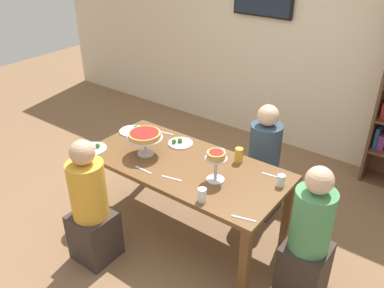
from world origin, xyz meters
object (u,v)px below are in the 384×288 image
at_px(water_glass_clear_far, 202,195).
at_px(cutlery_fork_near, 172,178).
at_px(cutlery_spare_fork, 165,133).
at_px(dining_table, 185,172).
at_px(beer_glass_amber_tall, 239,155).
at_px(water_glass_clear_near, 281,181).
at_px(diner_near_left, 91,211).
at_px(salad_plate_far_diner, 93,148).
at_px(diner_head_east, 308,242).
at_px(cutlery_fork_far, 244,219).
at_px(cutlery_knife_far, 272,176).
at_px(salad_plate_near_diner, 180,143).
at_px(deep_dish_pizza_stand, 145,137).
at_px(salad_plate_spare, 133,130).
at_px(cutlery_knife_near, 143,170).
at_px(water_glass_clear_spare, 221,155).
at_px(personal_pizza_stand, 216,160).
at_px(diner_far_right, 263,167).

distance_m(water_glass_clear_far, cutlery_fork_near, 0.39).
bearing_deg(cutlery_spare_fork, cutlery_fork_near, 122.77).
bearing_deg(dining_table, beer_glass_amber_tall, 40.45).
bearing_deg(water_glass_clear_near, diner_near_left, -143.15).
height_order(salad_plate_far_diner, cutlery_spare_fork, salad_plate_far_diner).
xyz_separation_m(diner_near_left, diner_head_east, (1.59, 0.72, 0.00)).
distance_m(cutlery_fork_far, cutlery_knife_far, 0.62).
bearing_deg(diner_head_east, salad_plate_near_diner, -10.59).
bearing_deg(water_glass_clear_far, cutlery_fork_near, 165.89).
bearing_deg(deep_dish_pizza_stand, cutlery_fork_far, -12.28).
xyz_separation_m(water_glass_clear_near, cutlery_fork_near, (-0.76, -0.44, -0.05)).
xyz_separation_m(salad_plate_spare, cutlery_knife_far, (1.49, 0.11, -0.01)).
height_order(water_glass_clear_far, cutlery_knife_near, water_glass_clear_far).
bearing_deg(water_glass_clear_near, deep_dish_pizza_stand, -167.11).
relative_size(diner_near_left, water_glass_clear_spare, 11.67).
xyz_separation_m(diner_head_east, salad_plate_near_diner, (-1.43, 0.27, 0.26)).
distance_m(beer_glass_amber_tall, water_glass_clear_far, 0.66).
distance_m(deep_dish_pizza_stand, personal_pizza_stand, 0.74).
xyz_separation_m(cutlery_fork_near, cutlery_knife_far, (0.64, 0.53, 0.00)).
distance_m(diner_head_east, deep_dish_pizza_stand, 1.62).
bearing_deg(water_glass_clear_near, diner_head_east, -30.10).
xyz_separation_m(cutlery_fork_near, cutlery_fork_far, (0.73, -0.09, 0.00)).
relative_size(personal_pizza_stand, water_glass_clear_near, 2.72).
bearing_deg(diner_head_east, diner_far_right, -43.62).
relative_size(personal_pizza_stand, salad_plate_spare, 1.06).
relative_size(diner_near_left, cutlery_knife_near, 6.39).
height_order(diner_near_left, beer_glass_amber_tall, diner_near_left).
height_order(beer_glass_amber_tall, water_glass_clear_spare, beer_glass_amber_tall).
height_order(cutlery_knife_near, cutlery_fork_far, same).
distance_m(water_glass_clear_spare, cutlery_knife_far, 0.49).
height_order(water_glass_clear_spare, cutlery_fork_near, water_glass_clear_spare).
height_order(salad_plate_near_diner, cutlery_fork_far, salad_plate_near_diner).
relative_size(deep_dish_pizza_stand, beer_glass_amber_tall, 2.42).
relative_size(water_glass_clear_far, cutlery_fork_near, 0.61).
xyz_separation_m(deep_dish_pizza_stand, cutlery_fork_far, (1.17, -0.26, -0.18)).
distance_m(diner_far_right, cutlery_knife_far, 0.58).
bearing_deg(salad_plate_far_diner, beer_glass_amber_tall, 27.60).
distance_m(diner_head_east, personal_pizza_stand, 0.93).
xyz_separation_m(salad_plate_spare, cutlery_fork_far, (1.58, -0.51, -0.01)).
bearing_deg(water_glass_clear_far, salad_plate_spare, 157.08).
bearing_deg(salad_plate_near_diner, personal_pizza_stand, -26.60).
bearing_deg(cutlery_fork_near, cutlery_knife_near, 176.60).
height_order(cutlery_knife_near, cutlery_knife_far, same).
relative_size(cutlery_fork_far, cutlery_knife_far, 1.00).
relative_size(dining_table, cutlery_knife_near, 10.01).
height_order(personal_pizza_stand, water_glass_clear_far, personal_pizza_stand).
distance_m(beer_glass_amber_tall, cutlery_knife_far, 0.35).
height_order(personal_pizza_stand, salad_plate_near_diner, personal_pizza_stand).
relative_size(beer_glass_amber_tall, water_glass_clear_spare, 1.34).
distance_m(diner_far_right, cutlery_fork_far, 1.15).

